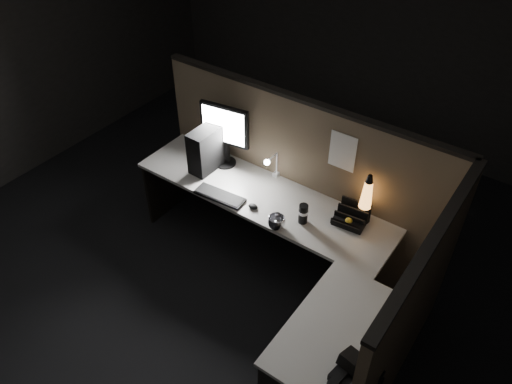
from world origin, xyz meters
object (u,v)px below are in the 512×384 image
Objects in this scene: pc_tower at (208,148)px; monitor at (225,130)px; keyboard at (220,196)px; desk_phone at (357,374)px; lava_lamp at (365,202)px.

monitor reaches higher than pc_tower.
monitor is 0.58m from keyboard.
monitor is 2.27m from desk_phone.
desk_phone is at bearing -27.45° from pc_tower.
lava_lamp reaches higher than desk_phone.
lava_lamp is 1.58× the size of desk_phone.
pc_tower is 1.43m from lava_lamp.
pc_tower is at bearing -133.32° from monitor.
pc_tower is 0.47m from keyboard.
monitor is 2.08× the size of desk_phone.
keyboard is at bearing -67.06° from monitor.
monitor is at bearing 156.81° from desk_phone.
pc_tower is at bearing 135.71° from keyboard.
keyboard is 1.55× the size of desk_phone.
pc_tower is 0.91× the size of keyboard.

